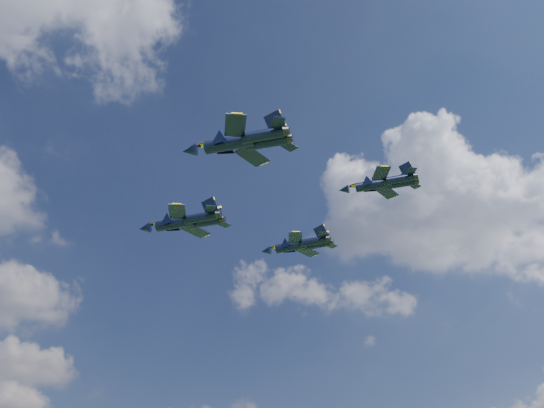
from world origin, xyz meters
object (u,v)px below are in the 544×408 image
at_px(jet_slot, 371,185).
at_px(jet_right, 290,246).
at_px(jet_lead, 173,223).
at_px(jet_left, 226,144).

bearing_deg(jet_slot, jet_right, 49.60).
distance_m(jet_lead, jet_left, 28.10).
height_order(jet_right, jet_slot, jet_slot).
bearing_deg(jet_lead, jet_right, -42.27).
height_order(jet_lead, jet_right, jet_right).
distance_m(jet_left, jet_slot, 28.78).
bearing_deg(jet_left, jet_lead, 40.24).
xyz_separation_m(jet_right, jet_slot, (-0.89, -25.85, 1.10)).
relative_size(jet_lead, jet_right, 1.08).
relative_size(jet_right, jet_slot, 1.14).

